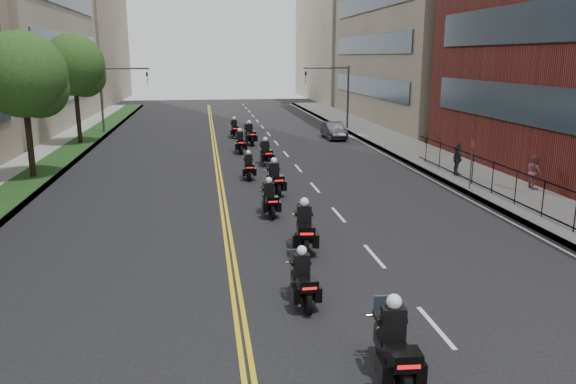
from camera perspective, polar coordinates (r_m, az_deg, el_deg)
name	(u,v)px	position (r m, az deg, el deg)	size (l,w,h in m)	color
sidewalk_right	(441,163)	(35.33, 15.29, 2.87)	(4.00, 90.00, 0.15)	gray
sidewalk_left	(24,175)	(33.82, -25.27, 1.57)	(4.00, 90.00, 0.15)	gray
grass_strip	(39,173)	(33.58, -23.98, 1.79)	(2.00, 90.00, 0.04)	#153513
building_right_far	(361,10)	(88.24, 7.40, 17.82)	(15.00, 28.00, 26.00)	gray
building_left_far	(54,7)	(87.28, -22.68, 16.97)	(16.00, 28.00, 26.00)	#7E725C
iron_fence	(559,205)	(23.55, 25.79, -1.19)	(0.05, 28.00, 1.50)	black
traffic_signal_right	(337,88)	(50.20, 5.05, 10.51)	(4.09, 0.20, 5.60)	#3F3F44
traffic_signal_left	(113,90)	(49.37, -17.38, 9.91)	(4.09, 0.20, 5.60)	#3F3F44
motorcycle_1	(394,348)	(11.77, 10.72, -15.35)	(0.63, 2.46, 1.81)	black
motorcycle_2	(303,281)	(14.93, 1.49, -9.06)	(0.49, 2.12, 1.56)	black
motorcycle_3	(304,230)	(18.82, 1.69, -3.90)	(0.69, 2.44, 1.80)	black
motorcycle_4	(270,200)	(23.02, -1.88, -0.85)	(0.51, 2.13, 1.57)	black
motorcycle_5	(275,180)	(26.47, -1.37, 1.22)	(0.64, 2.37, 1.75)	black
motorcycle_6	(249,168)	(29.99, -4.01, 2.49)	(0.47, 2.06, 1.52)	black
motorcycle_7	(266,154)	(33.83, -2.27, 3.89)	(0.61, 2.26, 1.67)	black
motorcycle_8	(240,143)	(38.16, -4.88, 4.96)	(0.53, 2.26, 1.67)	black
motorcycle_9	(250,135)	(41.66, -3.92, 5.78)	(0.74, 2.44, 1.80)	black
motorcycle_10	(234,129)	(45.59, -5.46, 6.35)	(0.55, 2.25, 1.66)	black
parked_sedan	(334,130)	(44.85, 4.67, 6.25)	(1.38, 3.97, 1.31)	black
pedestrian_b	(534,172)	(29.50, 23.75, 1.90)	(0.79, 0.62, 1.63)	#925057
pedestrian_c	(458,159)	(31.39, 16.84, 3.22)	(1.02, 0.43, 1.74)	#39383F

